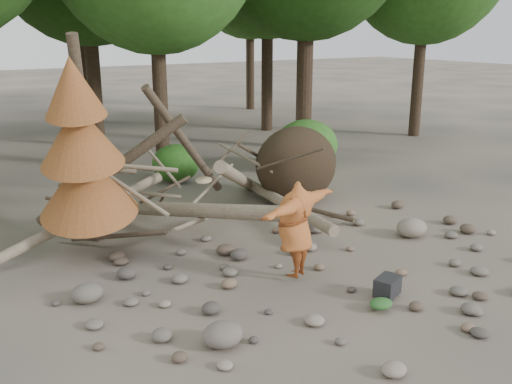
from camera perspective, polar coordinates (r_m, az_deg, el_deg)
ground at (r=10.39m, az=6.51°, el=-9.04°), size 120.00×120.00×0.00m
deadfall_pile at (r=14.43m, az=2.33°, el=2.28°), size 8.55×5.24×3.30m
dead_conifer at (r=11.24m, az=-16.98°, el=3.67°), size 2.06×2.16×4.35m
bush_mid at (r=16.96m, az=-8.01°, el=2.87°), size 1.40×1.40×1.12m
bush_right at (r=18.36m, az=5.05°, el=4.75°), size 2.00×2.00×1.60m
frisbee_thrower at (r=10.14m, az=3.96°, el=-3.72°), size 2.93×1.31×1.98m
backpack at (r=9.98m, az=12.99°, el=-9.47°), size 0.56×0.47×0.32m
cloth_green at (r=9.59m, az=12.38°, el=-11.11°), size 0.40×0.33×0.15m
cloth_orange at (r=10.04m, az=12.40°, el=-9.95°), size 0.28×0.23×0.10m
boulder_front_left at (r=8.41m, az=-3.34°, el=-14.03°), size 0.59×0.54×0.36m
boulder_mid_right at (r=12.90m, az=15.32°, el=-3.46°), size 0.68×0.61×0.41m
boulder_mid_left at (r=10.01m, az=-16.53°, el=-9.67°), size 0.52×0.47×0.31m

